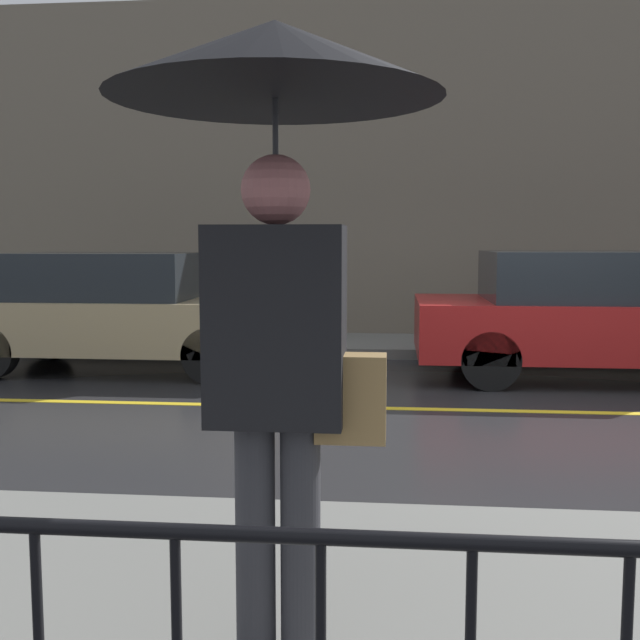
{
  "coord_description": "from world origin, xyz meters",
  "views": [
    {
      "loc": [
        -1.28,
        -7.16,
        1.61
      ],
      "look_at": [
        -1.76,
        -2.19,
        1.09
      ],
      "focal_mm": 42.0,
      "sensor_mm": 36.0,
      "label": 1
    }
  ],
  "objects": [
    {
      "name": "ground_plane",
      "position": [
        0.0,
        0.0,
        0.0
      ],
      "size": [
        80.0,
        80.0,
        0.0
      ],
      "primitive_type": "plane",
      "color": "#262628"
    },
    {
      "name": "sidewalk_far",
      "position": [
        0.0,
        3.96,
        0.07
      ],
      "size": [
        28.0,
        1.82,
        0.14
      ],
      "color": "slate",
      "rests_on": "ground_plane"
    },
    {
      "name": "lane_marking",
      "position": [
        0.0,
        0.0,
        0.0
      ],
      "size": [
        25.2,
        0.12,
        0.01
      ],
      "color": "gold",
      "rests_on": "ground_plane"
    },
    {
      "name": "building_storefront",
      "position": [
        0.0,
        5.02,
        2.72
      ],
      "size": [
        28.0,
        0.3,
        5.44
      ],
      "color": "#706656",
      "rests_on": "ground_plane"
    },
    {
      "name": "pedestrian",
      "position": [
        -1.66,
        -4.66,
        1.89
      ],
      "size": [
        1.12,
        1.12,
        2.19
      ],
      "rotation": [
        0.0,
        0.0,
        3.14
      ],
      "color": "#333338",
      "rests_on": "sidewalk_near"
    },
    {
      "name": "car_tan",
      "position": [
        -4.72,
        1.88,
        0.75
      ],
      "size": [
        4.27,
        1.72,
        1.48
      ],
      "color": "tan",
      "rests_on": "ground_plane"
    },
    {
      "name": "car_red",
      "position": [
        1.02,
        1.88,
        0.76
      ],
      "size": [
        4.09,
        1.91,
        1.5
      ],
      "color": "maroon",
      "rests_on": "ground_plane"
    }
  ]
}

